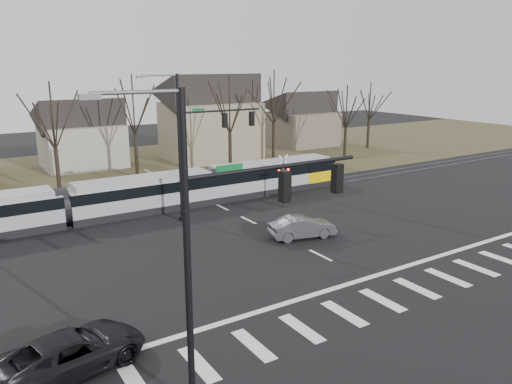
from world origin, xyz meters
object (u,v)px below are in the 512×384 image
tram (142,193)px  rail_crossing_signal (283,179)px  sedan (302,227)px  suv (72,352)px

tram → rail_crossing_signal: size_ratio=8.89×
rail_crossing_signal → sedan: bearing=-117.3°
suv → rail_crossing_signal: size_ratio=1.46×
suv → tram: bearing=-41.0°
tram → sedan: tram is taller
suv → rail_crossing_signal: (19.84, 14.71, 1.13)m
tram → rail_crossing_signal: bearing=-16.8°
sedan → tram: bearing=44.3°
sedan → suv: (-15.83, -6.96, 0.05)m
suv → sedan: bearing=-80.1°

